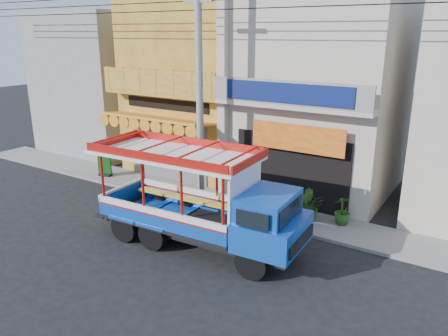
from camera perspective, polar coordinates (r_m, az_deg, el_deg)
name	(u,v)px	position (r m, az deg, el deg)	size (l,w,h in m)	color
ground	(167,245)	(14.40, -7.41, -9.99)	(90.00, 90.00, 0.00)	black
sidewalk	(232,204)	(17.32, 1.09, -4.76)	(30.00, 2.00, 0.12)	slate
shophouse_left	(205,85)	(21.70, -2.43, 10.80)	(6.00, 7.50, 8.24)	#A96725
shophouse_right	(323,94)	(18.94, 12.84, 9.42)	(6.00, 6.75, 8.24)	#C1B29E
party_pilaster	(223,100)	(17.50, -0.18, 8.87)	(0.35, 0.30, 8.00)	#C1B29E
filler_building_left	(106,83)	(26.39, -15.16, 10.71)	(6.00, 6.00, 7.60)	gray
utility_pole	(203,77)	(16.01, -2.80, 11.79)	(28.00, 0.26, 9.00)	gray
songthaew_truck	(212,203)	(13.41, -1.61, -4.64)	(7.03, 2.62, 3.23)	black
green_sign	(105,166)	(21.13, -15.31, 0.19)	(0.70, 0.44, 1.07)	black
potted_plant_a	(310,207)	(15.89, 11.22, -4.98)	(0.92, 0.80, 1.03)	#2A5819
potted_plant_b	(306,204)	(15.98, 10.61, -4.65)	(0.61, 0.49, 1.11)	#2A5819
potted_plant_c	(343,210)	(15.83, 15.22, -5.36)	(0.57, 0.57, 1.03)	#2A5819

